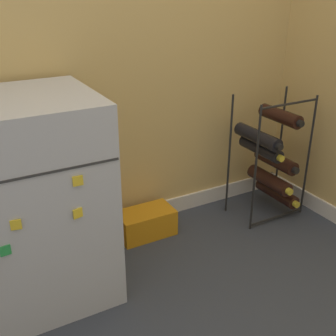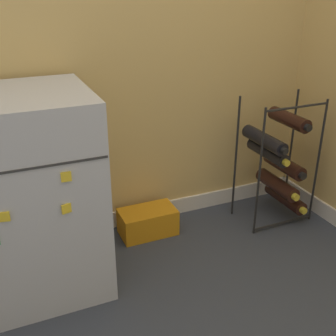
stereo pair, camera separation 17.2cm
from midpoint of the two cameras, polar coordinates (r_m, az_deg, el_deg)
name	(u,v)px [view 2 (the right image)]	position (r m, az deg, el deg)	size (l,w,h in m)	color
ground_plane	(170,287)	(1.91, 2.92, -15.89)	(14.00, 14.00, 0.00)	#333842
mini_fridge	(26,196)	(1.79, -16.11, -3.70)	(0.58, 0.56, 0.85)	#B7BABF
wine_rack	(278,163)	(2.36, 16.78, 0.67)	(0.38, 0.33, 0.69)	black
soda_box	(148,222)	(2.22, -0.54, -7.34)	(0.29, 0.17, 0.14)	orange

